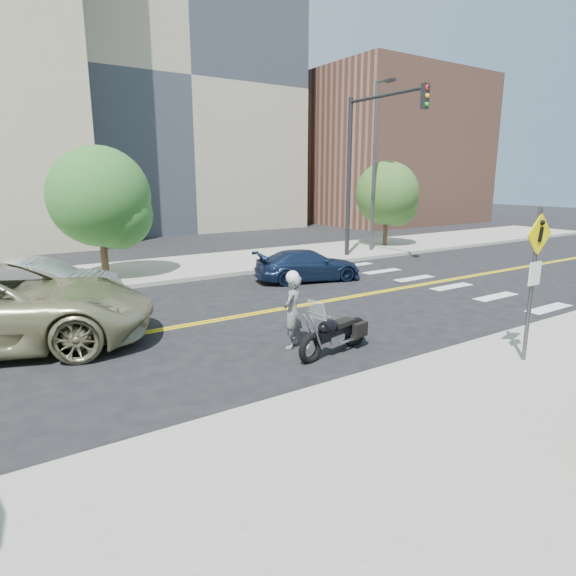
% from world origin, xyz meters
% --- Properties ---
extents(ground_plane, '(120.00, 120.00, 0.00)m').
position_xyz_m(ground_plane, '(0.00, 0.00, 0.00)').
color(ground_plane, black).
rests_on(ground_plane, ground).
extents(sidewalk_near, '(60.00, 5.00, 0.15)m').
position_xyz_m(sidewalk_near, '(0.00, -7.50, 0.07)').
color(sidewalk_near, '#9E9B91').
rests_on(sidewalk_near, ground_plane).
extents(sidewalk_far, '(60.00, 5.00, 0.15)m').
position_xyz_m(sidewalk_far, '(0.00, 7.50, 0.07)').
color(sidewalk_far, '#9E9B91').
rests_on(sidewalk_far, ground_plane).
extents(building_mid, '(18.00, 14.00, 20.00)m').
position_xyz_m(building_mid, '(8.00, 26.00, 10.00)').
color(building_mid, '#A39984').
rests_on(building_mid, ground_plane).
extents(building_right, '(14.00, 12.00, 12.00)m').
position_xyz_m(building_right, '(26.00, 20.00, 6.00)').
color(building_right, '#8C5947').
rests_on(building_right, ground_plane).
extents(lamp_post, '(0.16, 0.16, 8.00)m').
position_xyz_m(lamp_post, '(12.00, 6.50, 4.15)').
color(lamp_post, '#4C4C51').
rests_on(lamp_post, sidewalk_far).
extents(traffic_light, '(0.28, 4.50, 7.00)m').
position_xyz_m(traffic_light, '(10.00, 5.08, 4.67)').
color(traffic_light, black).
rests_on(traffic_light, sidewalk_far).
extents(pedestrian_sign, '(0.78, 0.08, 3.00)m').
position_xyz_m(pedestrian_sign, '(4.20, -6.31, 1.96)').
color(pedestrian_sign, '#4C4C51').
rests_on(pedestrian_sign, sidewalk_near).
extents(motorcyclist, '(0.71, 0.66, 1.74)m').
position_xyz_m(motorcyclist, '(1.00, -2.81, 0.86)').
color(motorcyclist, silver).
rests_on(motorcyclist, ground).
extents(motorcycle, '(2.17, 1.05, 1.27)m').
position_xyz_m(motorcycle, '(1.55, -3.61, 0.63)').
color(motorcycle, black).
rests_on(motorcycle, ground).
extents(parked_car_silver, '(4.76, 3.07, 1.48)m').
position_xyz_m(parked_car_silver, '(-3.33, 3.69, 0.74)').
color(parked_car_silver, '#B3B7BB').
rests_on(parked_car_silver, ground).
extents(parked_car_blue, '(4.18, 2.48, 1.14)m').
position_xyz_m(parked_car_blue, '(5.45, 2.80, 0.57)').
color(parked_car_blue, '#18284A').
rests_on(parked_car_blue, ground).
extents(tree_far_a, '(3.51, 3.51, 4.80)m').
position_xyz_m(tree_far_a, '(-0.78, 6.71, 3.04)').
color(tree_far_a, '#382619').
rests_on(tree_far_a, ground).
extents(tree_far_b, '(3.30, 3.30, 4.56)m').
position_xyz_m(tree_far_b, '(13.84, 7.40, 2.90)').
color(tree_far_b, '#382619').
rests_on(tree_far_b, ground).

